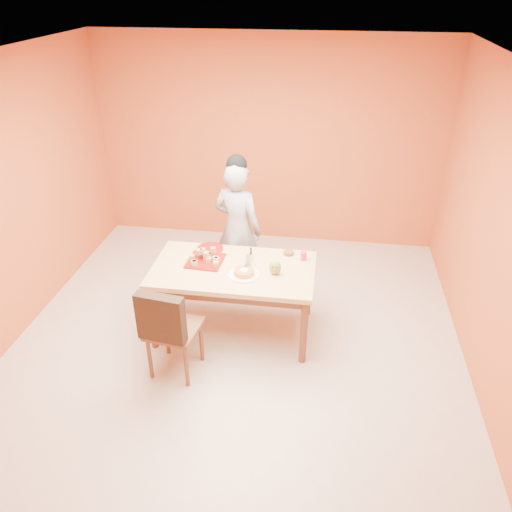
# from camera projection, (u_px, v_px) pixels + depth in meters

# --- Properties ---
(floor) EXTENTS (5.00, 5.00, 0.00)m
(floor) POSITION_uv_depth(u_px,v_px,m) (235.00, 350.00, 4.99)
(floor) COLOR #BEB1A2
(floor) RESTS_ON ground
(ceiling) EXTENTS (5.00, 5.00, 0.00)m
(ceiling) POSITION_uv_depth(u_px,v_px,m) (227.00, 65.00, 3.65)
(ceiling) COLOR white
(ceiling) RESTS_ON wall_back
(wall_back) EXTENTS (4.50, 0.00, 4.50)m
(wall_back) POSITION_uv_depth(u_px,v_px,m) (268.00, 143.00, 6.46)
(wall_back) COLOR #BA532A
(wall_back) RESTS_ON floor
(wall_right) EXTENTS (0.00, 5.00, 5.00)m
(wall_right) POSITION_uv_depth(u_px,v_px,m) (504.00, 248.00, 4.03)
(wall_right) COLOR #BA532A
(wall_right) RESTS_ON floor
(dining_table) EXTENTS (1.60, 0.90, 0.76)m
(dining_table) POSITION_uv_depth(u_px,v_px,m) (233.00, 276.00, 4.95)
(dining_table) COLOR #D8BE71
(dining_table) RESTS_ON floor
(dining_chair) EXTENTS (0.51, 0.57, 0.97)m
(dining_chair) POSITION_uv_depth(u_px,v_px,m) (173.00, 328.00, 4.49)
(dining_chair) COLOR brown
(dining_chair) RESTS_ON floor
(pastry_pile) EXTENTS (0.31, 0.31, 0.10)m
(pastry_pile) POSITION_uv_depth(u_px,v_px,m) (205.00, 256.00, 4.97)
(pastry_pile) COLOR tan
(pastry_pile) RESTS_ON pastry_platter
(person) EXTENTS (0.66, 0.53, 1.57)m
(person) POSITION_uv_depth(u_px,v_px,m) (238.00, 229.00, 5.58)
(person) COLOR #9B9B9E
(person) RESTS_ON floor
(pastry_platter) EXTENTS (0.37, 0.37, 0.02)m
(pastry_platter) POSITION_uv_depth(u_px,v_px,m) (205.00, 261.00, 5.00)
(pastry_platter) COLOR maroon
(pastry_platter) RESTS_ON dining_table
(red_dinner_plate) EXTENTS (0.28, 0.28, 0.02)m
(red_dinner_plate) POSITION_uv_depth(u_px,v_px,m) (210.00, 249.00, 5.22)
(red_dinner_plate) COLOR maroon
(red_dinner_plate) RESTS_ON dining_table
(white_cake_plate) EXTENTS (0.30, 0.30, 0.01)m
(white_cake_plate) POSITION_uv_depth(u_px,v_px,m) (244.00, 275.00, 4.78)
(white_cake_plate) COLOR silver
(white_cake_plate) RESTS_ON dining_table
(sponge_cake) EXTENTS (0.23, 0.23, 0.04)m
(sponge_cake) POSITION_uv_depth(u_px,v_px,m) (244.00, 272.00, 4.77)
(sponge_cake) COLOR orange
(sponge_cake) RESTS_ON white_cake_plate
(cake_server) EXTENTS (0.08, 0.24, 0.01)m
(cake_server) POSITION_uv_depth(u_px,v_px,m) (248.00, 260.00, 4.91)
(cake_server) COLOR silver
(cake_server) RESTS_ON sponge_cake
(egg_ornament) EXTENTS (0.13, 0.11, 0.15)m
(egg_ornament) POSITION_uv_depth(u_px,v_px,m) (275.00, 268.00, 4.77)
(egg_ornament) COLOR olive
(egg_ornament) RESTS_ON dining_table
(magenta_glass) EXTENTS (0.06, 0.06, 0.09)m
(magenta_glass) POSITION_uv_depth(u_px,v_px,m) (303.00, 256.00, 5.02)
(magenta_glass) COLOR #D21F4D
(magenta_glass) RESTS_ON dining_table
(checker_tin) EXTENTS (0.14, 0.14, 0.03)m
(checker_tin) POSITION_uv_depth(u_px,v_px,m) (289.00, 253.00, 5.13)
(checker_tin) COLOR #34180E
(checker_tin) RESTS_ON dining_table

